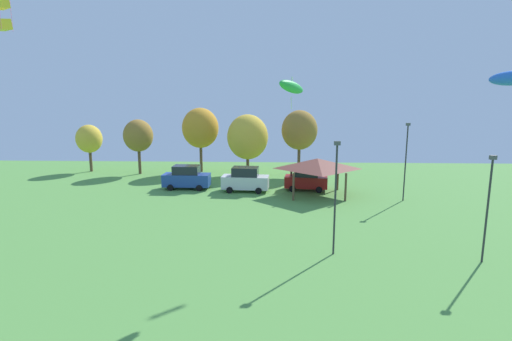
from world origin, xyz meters
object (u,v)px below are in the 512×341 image
(light_post_1, at_px, (406,158))
(treeline_tree_3, at_px, (248,137))
(light_post_0, at_px, (488,203))
(treeline_tree_2, at_px, (200,128))
(kite_flying_3, at_px, (292,87))
(treeline_tree_0, at_px, (89,139))
(parked_car_third_from_left, at_px, (306,179))
(light_post_2, at_px, (335,192))
(treeline_tree_4, at_px, (299,130))
(park_pavilion, at_px, (317,164))
(treeline_tree_1, at_px, (138,136))
(parked_car_leftmost, at_px, (187,177))
(parked_car_second_from_left, at_px, (245,180))

(light_post_1, height_order, treeline_tree_3, treeline_tree_3)
(light_post_0, height_order, treeline_tree_2, treeline_tree_2)
(kite_flying_3, relative_size, treeline_tree_0, 0.47)
(kite_flying_3, relative_size, parked_car_third_from_left, 0.62)
(light_post_2, relative_size, treeline_tree_3, 0.94)
(treeline_tree_2, xyz_separation_m, treeline_tree_4, (12.23, -1.93, -0.06))
(light_post_1, height_order, light_post_2, light_post_1)
(park_pavilion, xyz_separation_m, treeline_tree_1, (-20.69, 9.98, 1.65))
(treeline_tree_1, relative_size, treeline_tree_2, 0.83)
(light_post_2, bearing_deg, parked_car_leftmost, 126.48)
(treeline_tree_4, bearing_deg, treeline_tree_1, 179.25)
(parked_car_leftmost, height_order, treeline_tree_4, treeline_tree_4)
(parked_car_third_from_left, height_order, treeline_tree_3, treeline_tree_3)
(parked_car_leftmost, relative_size, light_post_1, 0.68)
(treeline_tree_0, bearing_deg, park_pavilion, -22.51)
(treeline_tree_0, distance_m, treeline_tree_3, 20.24)
(park_pavilion, bearing_deg, parked_car_third_from_left, 114.73)
(kite_flying_3, xyz_separation_m, treeline_tree_4, (2.26, 25.28, -4.47))
(park_pavilion, bearing_deg, treeline_tree_3, 126.55)
(treeline_tree_4, bearing_deg, light_post_0, -70.74)
(light_post_1, bearing_deg, parked_car_second_from_left, 168.20)
(parked_car_leftmost, bearing_deg, light_post_0, -38.94)
(light_post_2, bearing_deg, kite_flying_3, -166.32)
(treeline_tree_1, distance_m, treeline_tree_3, 13.39)
(light_post_1, distance_m, treeline_tree_1, 30.82)
(park_pavilion, relative_size, treeline_tree_3, 0.84)
(kite_flying_3, relative_size, treeline_tree_2, 0.34)
(treeline_tree_0, bearing_deg, treeline_tree_4, -3.61)
(treeline_tree_4, bearing_deg, light_post_1, -52.78)
(treeline_tree_0, bearing_deg, parked_car_third_from_left, -19.62)
(parked_car_leftmost, bearing_deg, treeline_tree_3, 54.22)
(parked_car_third_from_left, xyz_separation_m, treeline_tree_3, (-6.42, 7.94, 3.51))
(parked_car_leftmost, relative_size, parked_car_second_from_left, 1.01)
(light_post_0, relative_size, treeline_tree_0, 1.05)
(parked_car_leftmost, bearing_deg, light_post_2, -52.10)
(treeline_tree_3, bearing_deg, light_post_1, -38.00)
(park_pavilion, height_order, treeline_tree_0, treeline_tree_0)
(treeline_tree_1, bearing_deg, parked_car_second_from_left, -32.78)
(park_pavilion, xyz_separation_m, light_post_0, (7.81, -15.76, 0.45))
(parked_car_leftmost, xyz_separation_m, treeline_tree_0, (-14.29, 9.30, 2.96))
(treeline_tree_1, bearing_deg, treeline_tree_2, 12.83)
(treeline_tree_1, bearing_deg, treeline_tree_4, -0.75)
(treeline_tree_0, bearing_deg, parked_car_leftmost, -33.05)
(parked_car_third_from_left, distance_m, treeline_tree_3, 10.80)
(treeline_tree_0, distance_m, treeline_tree_2, 14.22)
(park_pavilion, distance_m, treeline_tree_4, 10.08)
(parked_car_second_from_left, xyz_separation_m, treeline_tree_2, (-6.30, 10.47, 4.34))
(light_post_0, bearing_deg, treeline_tree_0, 142.43)
(parked_car_leftmost, relative_size, treeline_tree_3, 0.66)
(treeline_tree_3, bearing_deg, park_pavilion, -53.45)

